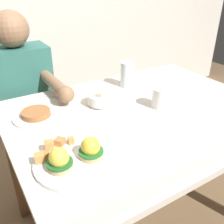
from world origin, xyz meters
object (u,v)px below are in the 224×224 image
water_glass_near (127,76)px  dining_table (142,130)px  fork (60,98)px  fruit_bowl (100,99)px  eggs_benedict_plate (74,158)px  diner_person (25,100)px  side_plate (36,115)px  coffee_mug (161,97)px

water_glass_near → dining_table: bearing=-109.8°
fork → water_glass_near: 0.39m
fruit_bowl → fork: size_ratio=0.95×
eggs_benedict_plate → fruit_bowl: eggs_benedict_plate is taller
eggs_benedict_plate → diner_person: 0.79m
side_plate → diner_person: 0.43m
coffee_mug → side_plate: bearing=159.3°
dining_table → side_plate: 0.49m
water_glass_near → diner_person: diner_person is taller
diner_person → fruit_bowl: bearing=-60.2°
fork → diner_person: (-0.12, 0.27, -0.09)m
dining_table → side_plate: side_plate is taller
eggs_benedict_plate → water_glass_near: bearing=41.2°
fork → water_glass_near: (0.38, -0.04, 0.06)m
fork → side_plate: bearing=-139.7°
eggs_benedict_plate → diner_person: bearing=87.9°
fruit_bowl → water_glass_near: 0.28m
side_plate → water_glass_near: bearing=10.0°
water_glass_near → side_plate: bearing=-170.0°
fruit_bowl → fork: 0.22m
eggs_benedict_plate → fork: size_ratio=2.14×
fork → dining_table: bearing=-49.7°
fork → side_plate: 0.21m
fruit_bowl → diner_person: bearing=119.8°
dining_table → diner_person: 0.72m
eggs_benedict_plate → side_plate: bearing=92.4°
dining_table → fork: bearing=130.3°
eggs_benedict_plate → diner_person: (0.03, 0.78, -0.11)m
coffee_mug → water_glass_near: (0.01, 0.30, 0.01)m
coffee_mug → water_glass_near: water_glass_near is taller
coffee_mug → side_plate: (-0.53, 0.20, -0.04)m
eggs_benedict_plate → water_glass_near: (0.53, 0.46, 0.04)m
fruit_bowl → side_plate: fruit_bowl is taller
eggs_benedict_plate → diner_person: size_ratio=0.24×
dining_table → diner_person: bearing=123.4°
eggs_benedict_plate → water_glass_near: 0.70m
coffee_mug → fork: bearing=137.4°
dining_table → fork: size_ratio=9.50×
coffee_mug → diner_person: 0.80m
eggs_benedict_plate → fork: (0.15, 0.50, -0.02)m
fruit_bowl → dining_table: bearing=-47.6°
eggs_benedict_plate → coffee_mug: coffee_mug is taller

